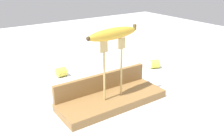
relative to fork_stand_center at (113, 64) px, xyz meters
name	(u,v)px	position (x,y,z in m)	size (l,w,h in m)	color
ground_plane	(112,104)	(0.00, 0.01, -0.15)	(3.00, 3.00, 0.00)	silver
wooden_board	(112,100)	(0.00, 0.01, -0.14)	(0.38, 0.14, 0.03)	olive
board_backstop	(102,82)	(0.00, 0.07, -0.09)	(0.37, 0.02, 0.06)	olive
fork_stand_center	(113,64)	(0.00, 0.00, 0.00)	(0.10, 0.01, 0.21)	tan
banana_raised_center	(113,34)	(0.00, 0.00, 0.10)	(0.20, 0.06, 0.04)	gold
banana_chunk_near	(62,72)	(-0.04, 0.33, -0.13)	(0.04, 0.04, 0.04)	#DBD147
banana_chunk_far	(154,64)	(0.36, 0.17, -0.13)	(0.06, 0.05, 0.04)	#DBD147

